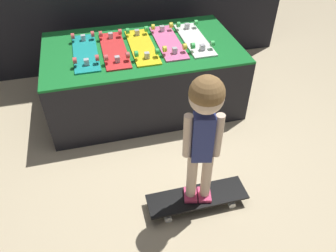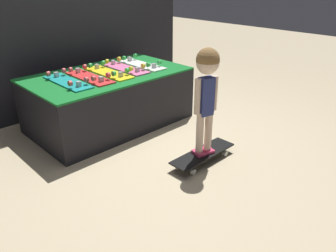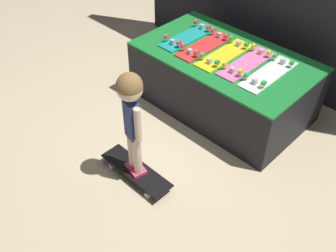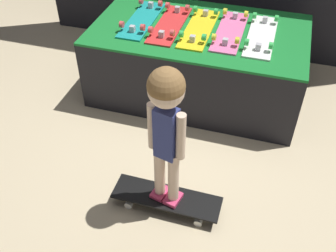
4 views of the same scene
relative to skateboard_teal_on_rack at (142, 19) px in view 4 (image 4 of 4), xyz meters
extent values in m
plane|color=beige|center=(0.50, -0.70, -0.64)|extent=(16.00, 16.00, 0.00)
cube|color=black|center=(0.50, 0.01, -0.34)|extent=(1.75, 1.03, 0.60)
cube|color=#19752D|center=(0.50, 0.01, -0.03)|extent=(1.75, 1.03, 0.02)
cube|color=teal|center=(0.00, 0.00, -0.01)|extent=(0.21, 0.69, 0.01)
cube|color=#B7B7BC|center=(0.00, 0.23, 0.02)|extent=(0.04, 0.04, 0.05)
cylinder|color=#D84C4C|center=(0.09, 0.23, 0.05)|extent=(0.03, 0.05, 0.05)
cylinder|color=#D84C4C|center=(-0.09, 0.23, 0.05)|extent=(0.03, 0.05, 0.05)
cube|color=#B7B7BC|center=(0.00, -0.23, 0.02)|extent=(0.04, 0.04, 0.05)
cylinder|color=#D84C4C|center=(0.09, -0.23, 0.05)|extent=(0.03, 0.05, 0.05)
cylinder|color=#D84C4C|center=(-0.09, -0.23, 0.05)|extent=(0.03, 0.05, 0.05)
cube|color=red|center=(0.25, -0.02, -0.01)|extent=(0.21, 0.69, 0.01)
cube|color=#B7B7BC|center=(0.25, 0.21, 0.02)|extent=(0.04, 0.04, 0.05)
cylinder|color=#D84C4C|center=(0.34, 0.21, 0.05)|extent=(0.03, 0.05, 0.05)
cylinder|color=#D84C4C|center=(0.16, 0.21, 0.05)|extent=(0.03, 0.05, 0.05)
cube|color=#B7B7BC|center=(0.25, -0.24, 0.02)|extent=(0.04, 0.04, 0.05)
cylinder|color=#D84C4C|center=(0.34, -0.24, 0.05)|extent=(0.03, 0.05, 0.05)
cylinder|color=#D84C4C|center=(0.16, -0.24, 0.05)|extent=(0.03, 0.05, 0.05)
cube|color=yellow|center=(0.50, -0.01, -0.01)|extent=(0.21, 0.69, 0.01)
cube|color=#B7B7BC|center=(0.50, 0.21, 0.02)|extent=(0.04, 0.04, 0.05)
cylinder|color=green|center=(0.58, 0.21, 0.05)|extent=(0.03, 0.05, 0.05)
cylinder|color=green|center=(0.41, 0.21, 0.05)|extent=(0.03, 0.05, 0.05)
cube|color=#B7B7BC|center=(0.50, -0.24, 0.02)|extent=(0.04, 0.04, 0.05)
cylinder|color=green|center=(0.58, -0.24, 0.05)|extent=(0.03, 0.05, 0.05)
cylinder|color=green|center=(0.41, -0.24, 0.05)|extent=(0.03, 0.05, 0.05)
cube|color=pink|center=(0.74, 0.01, -0.01)|extent=(0.21, 0.69, 0.01)
cube|color=#B7B7BC|center=(0.74, 0.24, 0.02)|extent=(0.04, 0.04, 0.05)
cylinder|color=yellow|center=(0.83, 0.24, 0.05)|extent=(0.03, 0.05, 0.05)
cylinder|color=yellow|center=(0.66, 0.24, 0.05)|extent=(0.03, 0.05, 0.05)
cube|color=#B7B7BC|center=(0.74, -0.22, 0.02)|extent=(0.04, 0.04, 0.05)
cylinder|color=yellow|center=(0.83, -0.22, 0.05)|extent=(0.03, 0.05, 0.05)
cylinder|color=yellow|center=(0.66, -0.22, 0.05)|extent=(0.03, 0.05, 0.05)
cube|color=white|center=(0.99, 0.01, -0.01)|extent=(0.21, 0.69, 0.01)
cube|color=#B7B7BC|center=(0.99, 0.23, 0.02)|extent=(0.04, 0.04, 0.05)
cylinder|color=green|center=(1.08, 0.23, 0.05)|extent=(0.03, 0.05, 0.05)
cylinder|color=green|center=(0.90, 0.23, 0.05)|extent=(0.03, 0.05, 0.05)
cube|color=#B7B7BC|center=(0.99, -0.22, 0.02)|extent=(0.04, 0.04, 0.05)
cylinder|color=green|center=(1.08, -0.22, 0.05)|extent=(0.03, 0.05, 0.05)
cylinder|color=green|center=(0.90, -0.22, 0.05)|extent=(0.03, 0.05, 0.05)
cube|color=black|center=(0.62, -1.32, -0.55)|extent=(0.72, 0.21, 0.01)
cube|color=#B7B7BC|center=(0.85, -1.32, -0.58)|extent=(0.04, 0.04, 0.05)
cylinder|color=white|center=(0.85, -1.23, -0.61)|extent=(0.05, 0.03, 0.05)
cylinder|color=white|center=(0.85, -1.41, -0.61)|extent=(0.05, 0.03, 0.05)
cube|color=#B7B7BC|center=(0.38, -1.32, -0.58)|extent=(0.04, 0.04, 0.05)
cylinder|color=white|center=(0.38, -1.23, -0.61)|extent=(0.05, 0.03, 0.05)
cylinder|color=white|center=(0.38, -1.41, -0.61)|extent=(0.05, 0.03, 0.05)
cube|color=#E03D6B|center=(0.66, -1.33, -0.53)|extent=(0.12, 0.14, 0.03)
cylinder|color=beige|center=(0.66, -1.33, -0.32)|extent=(0.07, 0.07, 0.39)
cube|color=#E03D6B|center=(0.57, -1.31, -0.53)|extent=(0.12, 0.14, 0.03)
cylinder|color=beige|center=(0.57, -1.31, -0.32)|extent=(0.07, 0.07, 0.39)
cube|color=navy|center=(0.62, -1.32, 0.02)|extent=(0.15, 0.12, 0.35)
cylinder|color=beige|center=(0.70, -1.34, 0.04)|extent=(0.06, 0.06, 0.32)
cylinder|color=beige|center=(0.53, -1.30, 0.04)|extent=(0.06, 0.06, 0.32)
sphere|color=beige|center=(0.62, -1.32, 0.32)|extent=(0.20, 0.20, 0.20)
sphere|color=olive|center=(0.62, -1.32, 0.35)|extent=(0.20, 0.20, 0.20)
camera|label=1|loc=(0.05, -2.67, 1.35)|focal=35.00mm
camera|label=2|loc=(-1.51, -3.02, 1.00)|focal=35.00mm
camera|label=3|loc=(2.43, -2.78, 2.00)|focal=42.00mm
camera|label=4|loc=(1.09, -2.87, 1.51)|focal=42.00mm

